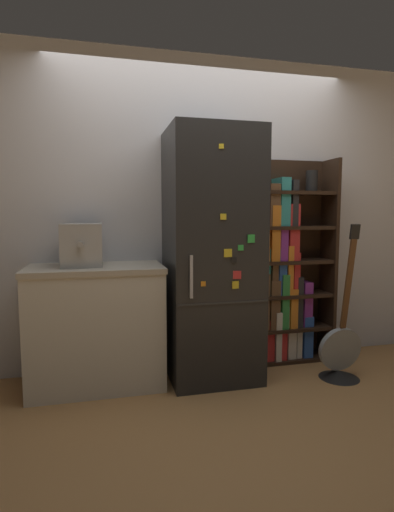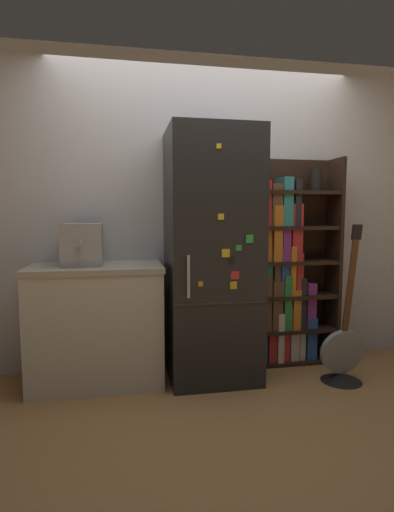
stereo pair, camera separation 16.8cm
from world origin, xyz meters
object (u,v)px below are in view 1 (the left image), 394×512
at_px(refrigerator, 212,256).
at_px(guitar, 340,357).
at_px(espresso_machine, 82,245).
at_px(bookshelf, 283,272).

xyz_separation_m(refrigerator, guitar, (0.97, -0.30, -0.79)).
bearing_deg(espresso_machine, refrigerator, -3.46).
height_order(espresso_machine, guitar, espresso_machine).
height_order(bookshelf, guitar, bookshelf).
distance_m(refrigerator, bookshelf, 0.75).
bearing_deg(bookshelf, refrigerator, -164.61).
xyz_separation_m(refrigerator, bookshelf, (0.71, 0.19, -0.17)).
bearing_deg(bookshelf, guitar, -62.22).
height_order(refrigerator, bookshelf, refrigerator).
distance_m(espresso_machine, guitar, 2.17).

